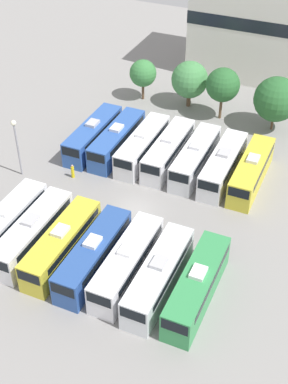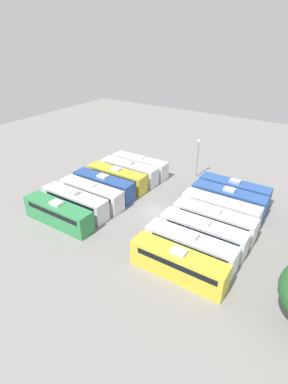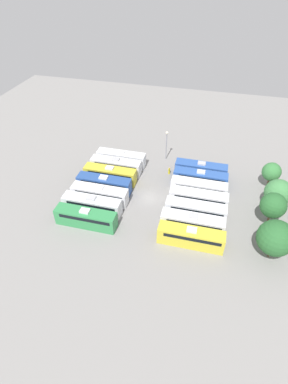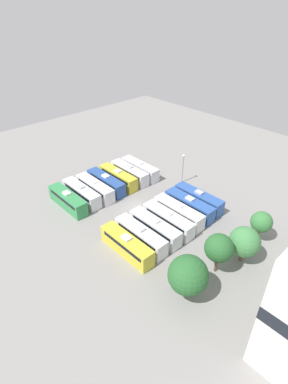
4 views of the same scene
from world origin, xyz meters
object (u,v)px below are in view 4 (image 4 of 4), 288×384
object	(u,v)px
bus_4	(95,188)
light_pole	(183,164)
bus_3	(106,182)
bus_13	(127,245)
worker_person	(171,191)
tree_2	(219,248)
bus_11	(155,228)
bus_7	(199,199)
tree_0	(261,222)
bus_1	(130,173)
bus_6	(68,200)
bus_12	(141,236)
bus_8	(189,205)
tree_3	(188,275)
tree_1	(245,242)
bus_2	(118,177)
bus_9	(178,212)
bus_5	(82,193)
bus_0	(140,169)
bus_10	(168,220)

from	to	relation	value
bus_4	light_pole	world-z (taller)	light_pole
bus_3	bus_13	distance (m)	20.72
worker_person	tree_2	world-z (taller)	tree_2
bus_11	tree_2	distance (m)	12.72
bus_7	bus_11	bearing A→B (deg)	1.87
tree_0	bus_1	bearing A→B (deg)	-85.41
bus_6	worker_person	bearing A→B (deg)	149.08
bus_6	bus_12	size ratio (longest dim) A/B	1.00
bus_13	bus_1	bearing A→B (deg)	-131.87
bus_8	tree_3	bearing A→B (deg)	38.49
bus_6	tree_1	world-z (taller)	tree_1
bus_13	worker_person	bearing A→B (deg)	-159.24
tree_0	tree_3	bearing A→B (deg)	-2.49
bus_2	bus_9	xyz separation A→B (m)	(0.08, 18.10, 0.00)
tree_2	tree_0	bearing A→B (deg)	176.29
bus_7	tree_1	xyz separation A→B (m)	(6.98, 14.15, 2.18)
bus_1	bus_13	world-z (taller)	same
bus_6	bus_5	bearing A→B (deg)	-175.79
bus_0	bus_11	world-z (taller)	same
bus_0	bus_11	xyz separation A→B (m)	(12.80, 17.90, 0.00)
bus_9	tree_3	distance (m)	17.75
bus_5	bus_10	size ratio (longest dim) A/B	1.00
bus_6	tree_3	bearing A→B (deg)	91.09
worker_person	light_pole	world-z (taller)	light_pole
bus_1	bus_9	size ratio (longest dim) A/B	1.00
bus_6	bus_13	world-z (taller)	same
bus_8	bus_0	bearing A→B (deg)	-99.95
bus_3	tree_0	bearing A→B (deg)	106.15
bus_2	bus_13	xyz separation A→B (m)	(12.97, 18.28, 0.00)
tree_2	bus_12	bearing A→B (deg)	-71.47
bus_10	tree_3	xyz separation A→B (m)	(9.30, 12.16, 2.56)
tree_0	tree_2	xyz separation A→B (m)	(11.38, -0.74, 0.92)
bus_10	tree_0	bearing A→B (deg)	124.67
light_pole	bus_5	bearing A→B (deg)	-24.69
bus_13	light_pole	size ratio (longest dim) A/B	1.53
light_pole	tree_3	world-z (taller)	tree_3
worker_person	bus_7	bearing A→B (deg)	97.11
bus_5	tree_0	distance (m)	35.02
bus_11	tree_1	distance (m)	15.06
bus_8	bus_2	bearing A→B (deg)	-79.95
tree_1	tree_3	size ratio (longest dim) A/B	0.90
bus_13	tree_0	distance (m)	22.92
bus_5	tree_2	xyz separation A→B (m)	(-4.05, 30.63, 3.07)
bus_1	bus_2	xyz separation A→B (m)	(3.26, -0.17, 0.00)
bus_13	bus_12	bearing A→B (deg)	-177.43
bus_12	tree_0	xyz separation A→B (m)	(-15.55, 13.18, 2.15)
bus_2	bus_11	xyz separation A→B (m)	(6.51, 18.27, 0.00)
bus_11	light_pole	world-z (taller)	light_pole
bus_7	light_pole	bearing A→B (deg)	-119.48
worker_person	tree_3	xyz separation A→B (m)	(17.95, 19.23, 3.48)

